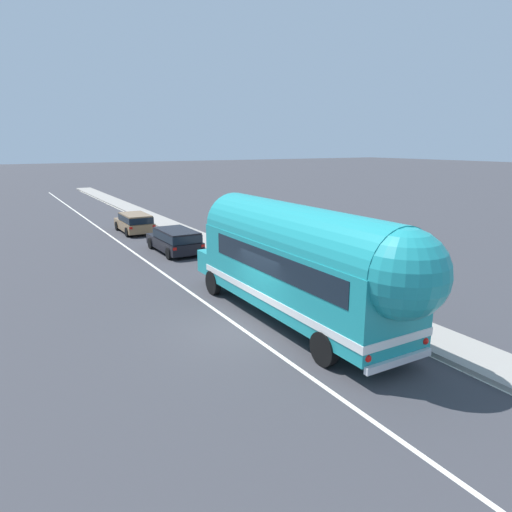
{
  "coord_description": "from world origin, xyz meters",
  "views": [
    {
      "loc": [
        -6.92,
        -12.81,
        6.08
      ],
      "look_at": [
        1.74,
        2.06,
        1.89
      ],
      "focal_mm": 32.38,
      "sensor_mm": 36.0,
      "label": 1
    }
  ],
  "objects": [
    {
      "name": "ground_plane",
      "position": [
        0.0,
        0.0,
        0.0
      ],
      "size": [
        300.0,
        300.0,
        0.0
      ],
      "primitive_type": "plane",
      "color": "#38383D"
    },
    {
      "name": "lane_markings",
      "position": [
        1.76,
        12.0,
        0.0
      ],
      "size": [
        3.95,
        80.0,
        0.01
      ],
      "color": "silver",
      "rests_on": "ground"
    },
    {
      "name": "sidewalk_slab",
      "position": [
        4.77,
        10.0,
        0.07
      ],
      "size": [
        1.9,
        90.0,
        0.15
      ],
      "primitive_type": "cube",
      "color": "gray",
      "rests_on": "ground"
    },
    {
      "name": "painted_bus",
      "position": [
        1.91,
        -0.75,
        2.3
      ],
      "size": [
        2.62,
        11.87,
        4.12
      ],
      "color": "teal",
      "rests_on": "ground"
    },
    {
      "name": "car_lead",
      "position": [
        2.08,
        11.78,
        0.8
      ],
      "size": [
        2.01,
        4.51,
        1.37
      ],
      "color": "black",
      "rests_on": "ground"
    },
    {
      "name": "car_second",
      "position": [
        1.79,
        19.0,
        0.79
      ],
      "size": [
        1.95,
        4.27,
        1.37
      ],
      "color": "olive",
      "rests_on": "ground"
    }
  ]
}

